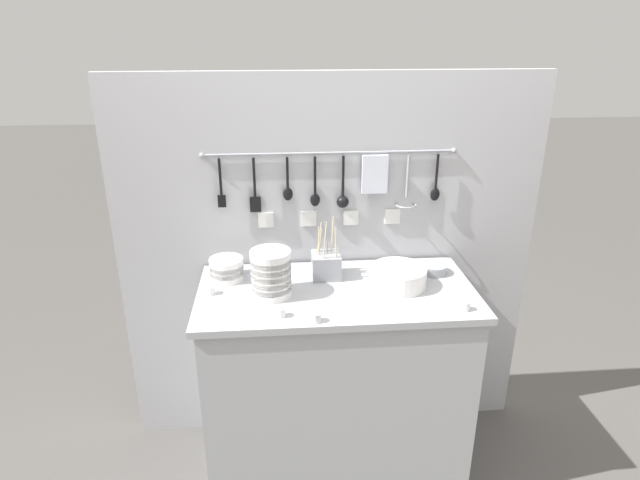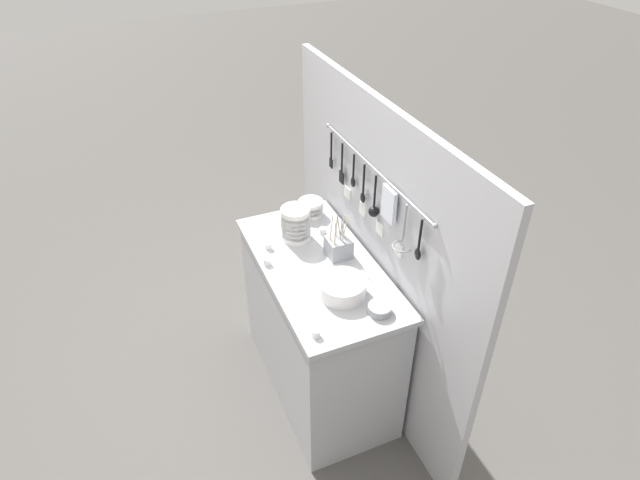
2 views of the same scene
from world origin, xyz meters
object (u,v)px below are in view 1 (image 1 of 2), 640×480
(cutlery_caddy, at_px, (326,265))
(cup_beside_plates, at_px, (465,306))
(cup_centre, at_px, (276,274))
(plate_stack, at_px, (398,277))
(cup_by_caddy, at_px, (210,290))
(cup_back_right, at_px, (316,317))
(steel_mixing_bowl, at_px, (434,269))
(cup_mid_row, at_px, (281,312))
(bowl_stack_tall_left, at_px, (271,273))
(bowl_stack_nested_right, at_px, (227,269))

(cutlery_caddy, height_order, cup_beside_plates, cutlery_caddy)
(cutlery_caddy, height_order, cup_centre, cutlery_caddy)
(cup_beside_plates, bearing_deg, plate_stack, 133.05)
(cup_by_caddy, bearing_deg, cup_back_right, -31.69)
(cutlery_caddy, bearing_deg, steel_mixing_bowl, -0.70)
(cup_mid_row, bearing_deg, bowl_stack_tall_left, 100.76)
(cup_mid_row, height_order, cup_beside_plates, same)
(bowl_stack_tall_left, distance_m, steel_mixing_bowl, 0.75)
(cup_back_right, relative_size, cup_centre, 1.00)
(steel_mixing_bowl, bearing_deg, cup_centre, 179.22)
(bowl_stack_tall_left, relative_size, plate_stack, 0.83)
(cup_centre, height_order, cup_mid_row, same)
(bowl_stack_nested_right, relative_size, cup_beside_plates, 3.76)
(cup_centre, bearing_deg, cutlery_caddy, -0.95)
(bowl_stack_nested_right, xyz_separation_m, cutlery_caddy, (0.44, -0.01, 0.01))
(cutlery_caddy, distance_m, cup_beside_plates, 0.62)
(bowl_stack_tall_left, height_order, cup_back_right, bowl_stack_tall_left)
(cutlery_caddy, bearing_deg, cup_mid_row, -121.71)
(cup_beside_plates, bearing_deg, bowl_stack_nested_right, 159.25)
(bowl_stack_tall_left, xyz_separation_m, plate_stack, (0.54, 0.04, -0.06))
(bowl_stack_tall_left, distance_m, bowl_stack_nested_right, 0.26)
(cup_back_right, bearing_deg, plate_stack, 35.83)
(plate_stack, height_order, cup_mid_row, plate_stack)
(steel_mixing_bowl, bearing_deg, bowl_stack_nested_right, 178.78)
(plate_stack, distance_m, cup_by_caddy, 0.80)
(cup_beside_plates, bearing_deg, steel_mixing_bowl, 94.38)
(cup_by_caddy, bearing_deg, steel_mixing_bowl, 6.97)
(plate_stack, xyz_separation_m, steel_mixing_bowl, (0.19, 0.11, -0.02))
(steel_mixing_bowl, xyz_separation_m, cup_mid_row, (-0.70, -0.33, -0.00))
(cutlery_caddy, height_order, cup_mid_row, cutlery_caddy)
(steel_mixing_bowl, relative_size, cutlery_caddy, 0.43)
(plate_stack, bearing_deg, bowl_stack_tall_left, -175.78)
(plate_stack, xyz_separation_m, cutlery_caddy, (-0.30, 0.12, 0.02))
(cup_back_right, bearing_deg, cup_mid_row, 158.91)
(cutlery_caddy, distance_m, cup_by_caddy, 0.51)
(bowl_stack_tall_left, height_order, cup_beside_plates, bowl_stack_tall_left)
(plate_stack, bearing_deg, cup_centre, 167.11)
(cutlery_caddy, bearing_deg, cup_beside_plates, -33.97)
(cup_by_caddy, height_order, cup_centre, same)
(bowl_stack_tall_left, bearing_deg, cutlery_caddy, 32.91)
(cup_back_right, bearing_deg, cup_centre, 110.97)
(bowl_stack_nested_right, bearing_deg, cup_by_caddy, -112.51)
(cutlery_caddy, xyz_separation_m, cup_centre, (-0.22, 0.00, -0.04))
(cup_centre, xyz_separation_m, cup_mid_row, (0.02, -0.34, 0.00))
(bowl_stack_nested_right, xyz_separation_m, cup_centre, (0.21, -0.01, -0.03))
(bowl_stack_tall_left, relative_size, bowl_stack_nested_right, 1.34)
(cutlery_caddy, xyz_separation_m, cup_beside_plates, (0.52, -0.35, -0.04))
(bowl_stack_tall_left, distance_m, cup_beside_plates, 0.79)
(steel_mixing_bowl, distance_m, cup_by_caddy, 0.99)
(bowl_stack_tall_left, relative_size, cup_centre, 5.04)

